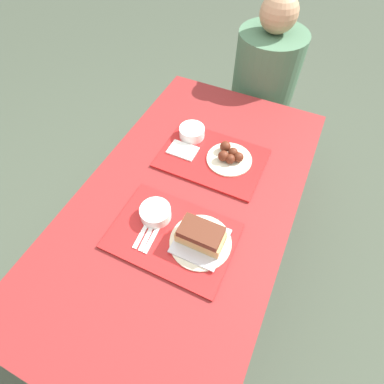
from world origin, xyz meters
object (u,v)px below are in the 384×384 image
tray_far (212,158)px  bowl_coleslaw_near (155,212)px  brisket_sandwich_plate (201,238)px  wings_plate_far (229,156)px  person_seated_across (266,73)px  bowl_coleslaw_far (192,132)px  tray_near (173,236)px

tray_far → bowl_coleslaw_near: 0.38m
brisket_sandwich_plate → wings_plate_far: (-0.05, 0.42, -0.02)m
bowl_coleslaw_near → person_seated_across: person_seated_across is taller
brisket_sandwich_plate → wings_plate_far: 0.43m
bowl_coleslaw_far → person_seated_across: 0.66m
brisket_sandwich_plate → bowl_coleslaw_far: size_ratio=1.92×
tray_near → brisket_sandwich_plate: size_ratio=2.01×
bowl_coleslaw_far → wings_plate_far: wings_plate_far is taller
tray_near → bowl_coleslaw_far: 0.53m
brisket_sandwich_plate → bowl_coleslaw_far: brisket_sandwich_plate is taller
bowl_coleslaw_far → wings_plate_far: (0.21, -0.06, -0.01)m
brisket_sandwich_plate → person_seated_across: (-0.10, 1.13, -0.03)m
person_seated_across → bowl_coleslaw_near: bearing=-95.3°
wings_plate_far → person_seated_across: person_seated_across is taller
bowl_coleslaw_near → bowl_coleslaw_far: bearing=97.8°
brisket_sandwich_plate → wings_plate_far: size_ratio=1.13×
tray_near → bowl_coleslaw_near: 0.11m
tray_near → bowl_coleslaw_near: bearing=154.4°
bowl_coleslaw_far → wings_plate_far: 0.22m
brisket_sandwich_plate → tray_near: bearing=-171.4°
bowl_coleslaw_far → wings_plate_far: bearing=-16.7°
tray_near → bowl_coleslaw_near: bowl_coleslaw_near is taller
brisket_sandwich_plate → wings_plate_far: bearing=97.1°
bowl_coleslaw_near → bowl_coleslaw_far: size_ratio=1.00×
wings_plate_far → bowl_coleslaw_near: bearing=-110.4°
tray_near → bowl_coleslaw_near: (-0.09, 0.04, 0.03)m
tray_far → tray_near: bearing=-87.5°
bowl_coleslaw_far → person_seated_across: person_seated_across is taller
person_seated_across → brisket_sandwich_plate: bearing=-85.1°
bowl_coleslaw_far → bowl_coleslaw_near: bearing=-82.2°
tray_far → person_seated_across: size_ratio=0.64×
tray_near → person_seated_across: 1.15m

